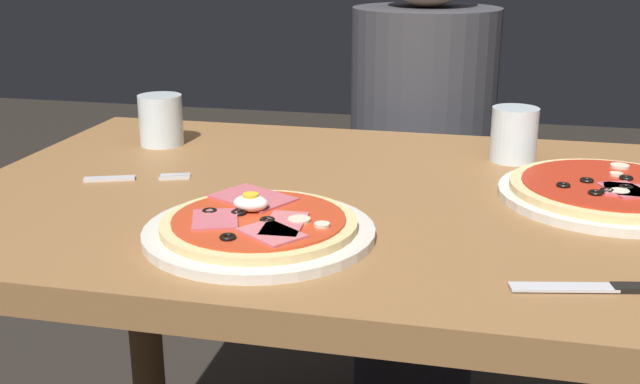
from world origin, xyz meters
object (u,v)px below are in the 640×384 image
at_px(water_glass_far, 514,138).
at_px(fork, 129,178).
at_px(pizza_foreground, 259,227).
at_px(knife, 619,288).
at_px(dining_table, 388,276).
at_px(pizza_across_left, 610,192).
at_px(water_glass_near, 161,123).
at_px(diner_person, 419,194).

bearing_deg(water_glass_far, fork, -157.12).
bearing_deg(pizza_foreground, knife, -8.83).
height_order(fork, knife, knife).
distance_m(dining_table, water_glass_far, 0.33).
distance_m(pizza_foreground, water_glass_far, 0.52).
distance_m(pizza_foreground, pizza_across_left, 0.50).
relative_size(pizza_foreground, water_glass_near, 3.20).
bearing_deg(diner_person, dining_table, 91.55).
height_order(water_glass_near, fork, water_glass_near).
bearing_deg(pizza_foreground, fork, 144.97).
bearing_deg(dining_table, pizza_foreground, -124.03).
relative_size(pizza_across_left, fork, 1.98).
bearing_deg(diner_person, knife, 107.51).
height_order(water_glass_far, knife, water_glass_far).
xyz_separation_m(dining_table, pizza_foreground, (-0.13, -0.20, 0.14)).
height_order(water_glass_far, fork, water_glass_far).
distance_m(pizza_across_left, water_glass_far, 0.22).
bearing_deg(knife, pizza_across_left, 85.00).
bearing_deg(fork, pizza_across_left, 4.85).
height_order(knife, diner_person, diner_person).
bearing_deg(fork, dining_table, 1.93).
height_order(pizza_foreground, knife, pizza_foreground).
bearing_deg(water_glass_far, pizza_foreground, -125.68).
bearing_deg(pizza_across_left, water_glass_far, 125.75).
bearing_deg(water_glass_far, pizza_across_left, -54.25).
xyz_separation_m(water_glass_near, diner_person, (0.42, 0.46, -0.25)).
relative_size(dining_table, pizza_foreground, 4.40).
bearing_deg(dining_table, diner_person, 91.55).
height_order(pizza_across_left, water_glass_near, water_glass_near).
distance_m(pizza_across_left, knife, 0.31).
xyz_separation_m(dining_table, pizza_across_left, (0.30, 0.05, 0.14)).
bearing_deg(pizza_foreground, pizza_across_left, 29.30).
height_order(pizza_across_left, knife, pizza_across_left).
height_order(pizza_across_left, water_glass_far, water_glass_far).
height_order(pizza_foreground, water_glass_far, water_glass_far).
xyz_separation_m(dining_table, fork, (-0.39, -0.01, 0.13)).
relative_size(pizza_foreground, water_glass_far, 3.21).
distance_m(fork, diner_person, 0.80).
bearing_deg(pizza_across_left, water_glass_near, 168.42).
distance_m(dining_table, water_glass_near, 0.50).
xyz_separation_m(pizza_foreground, knife, (0.41, -0.06, -0.01)).
distance_m(pizza_foreground, diner_person, 0.89).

